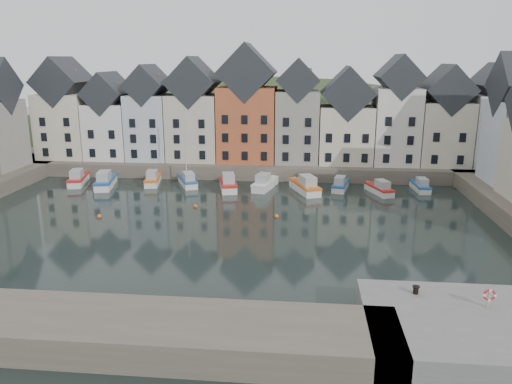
# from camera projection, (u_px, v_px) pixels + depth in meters

# --- Properties ---
(ground) EXTENTS (260.00, 260.00, 0.00)m
(ground) POSITION_uv_depth(u_px,v_px,m) (217.00, 230.00, 52.27)
(ground) COLOR black
(ground) RESTS_ON ground
(far_quay) EXTENTS (90.00, 16.00, 2.00)m
(far_quay) POSITION_uv_depth(u_px,v_px,m) (249.00, 163.00, 80.85)
(far_quay) COLOR #544B40
(far_quay) RESTS_ON ground
(near_quay) EXTENTS (18.00, 10.00, 2.00)m
(near_quay) POSITION_uv_depth(u_px,v_px,m) (512.00, 334.00, 30.69)
(near_quay) COLOR #60605E
(near_quay) RESTS_ON ground
(near_wall) EXTENTS (50.00, 6.00, 2.00)m
(near_wall) POSITION_uv_depth(u_px,v_px,m) (2.00, 325.00, 31.82)
(near_wall) COLOR #544B40
(near_wall) RESTS_ON ground
(hillside) EXTENTS (153.60, 70.40, 64.00)m
(hillside) POSITION_uv_depth(u_px,v_px,m) (262.00, 223.00, 110.75)
(hillside) COLOR #23361B
(hillside) RESTS_ON ground
(far_terrace) EXTENTS (72.37, 8.16, 17.78)m
(far_terrace) POSITION_uv_depth(u_px,v_px,m) (268.00, 116.00, 76.59)
(far_terrace) COLOR beige
(far_terrace) RESTS_ON far_quay
(mooring_buoys) EXTENTS (20.50, 5.50, 0.50)m
(mooring_buoys) POSITION_uv_depth(u_px,v_px,m) (191.00, 213.00, 57.74)
(mooring_buoys) COLOR #D95E19
(mooring_buoys) RESTS_ON ground
(boat_a) EXTENTS (3.43, 6.73, 2.47)m
(boat_a) POSITION_uv_depth(u_px,v_px,m) (78.00, 179.00, 71.51)
(boat_a) COLOR silver
(boat_a) RESTS_ON ground
(boat_b) EXTENTS (3.45, 7.15, 2.64)m
(boat_b) POSITION_uv_depth(u_px,v_px,m) (105.00, 182.00, 69.76)
(boat_b) COLOR silver
(boat_b) RESTS_ON ground
(boat_c) EXTENTS (2.87, 6.22, 2.30)m
(boat_c) POSITION_uv_depth(u_px,v_px,m) (153.00, 179.00, 71.55)
(boat_c) COLOR silver
(boat_c) RESTS_ON ground
(boat_d) EXTENTS (4.10, 6.13, 11.28)m
(boat_d) POSITION_uv_depth(u_px,v_px,m) (188.00, 181.00, 70.63)
(boat_d) COLOR silver
(boat_d) RESTS_ON ground
(boat_e) EXTENTS (3.56, 7.07, 2.60)m
(boat_e) POSITION_uv_depth(u_px,v_px,m) (228.00, 184.00, 68.64)
(boat_e) COLOR silver
(boat_e) RESTS_ON ground
(boat_f) EXTENTS (3.45, 6.74, 2.48)m
(boat_f) POSITION_uv_depth(u_px,v_px,m) (265.00, 183.00, 68.94)
(boat_f) COLOR silver
(boat_f) RESTS_ON ground
(boat_g) EXTENTS (4.55, 7.30, 2.68)m
(boat_g) POSITION_uv_depth(u_px,v_px,m) (305.00, 186.00, 67.11)
(boat_g) COLOR silver
(boat_g) RESTS_ON ground
(boat_h) EXTENTS (2.81, 5.85, 2.16)m
(boat_h) POSITION_uv_depth(u_px,v_px,m) (340.00, 185.00, 68.48)
(boat_h) COLOR silver
(boat_h) RESTS_ON ground
(boat_i) EXTENTS (3.56, 5.83, 2.14)m
(boat_i) POSITION_uv_depth(u_px,v_px,m) (380.00, 189.00, 66.44)
(boat_i) COLOR silver
(boat_i) RESTS_ON ground
(boat_j) EXTENTS (2.00, 5.43, 2.05)m
(boat_j) POSITION_uv_depth(u_px,v_px,m) (420.00, 186.00, 68.00)
(boat_j) COLOR silver
(boat_j) RESTS_ON ground
(mooring_bollard) EXTENTS (0.48, 0.48, 0.56)m
(mooring_bollard) POSITION_uv_depth(u_px,v_px,m) (416.00, 289.00, 33.76)
(mooring_bollard) COLOR black
(mooring_bollard) RESTS_ON near_quay
(life_ring_post) EXTENTS (0.80, 0.17, 1.30)m
(life_ring_post) POSITION_uv_depth(u_px,v_px,m) (489.00, 295.00, 31.69)
(life_ring_post) COLOR gray
(life_ring_post) RESTS_ON near_quay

